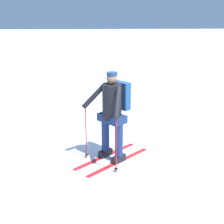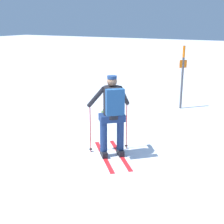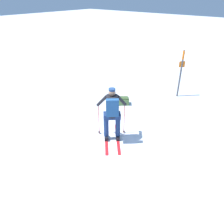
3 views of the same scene
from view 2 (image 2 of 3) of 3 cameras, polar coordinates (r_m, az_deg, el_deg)
name	(u,v)px [view 2 (image 2 of 3)]	position (r m, az deg, el deg)	size (l,w,h in m)	color
ground_plane	(75,162)	(6.38, -6.85, -9.11)	(80.00, 80.00, 0.00)	white
skier	(112,111)	(6.26, 0.05, 0.15)	(1.47, 1.41, 1.70)	red
dropped_backpack	(111,115)	(8.84, -0.19, -0.58)	(0.57, 0.58, 0.30)	#4C6B38
trail_marker	(183,72)	(10.05, 12.79, 7.16)	(0.18, 0.19, 1.98)	#4C4C51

